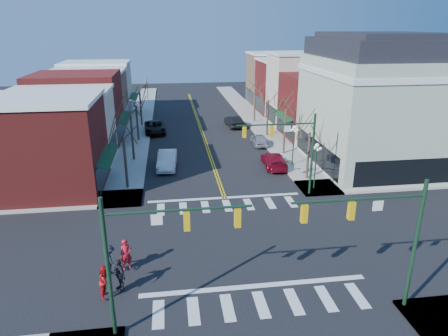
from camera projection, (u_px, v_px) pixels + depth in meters
name	position (u px, v px, depth m)	size (l,w,h in m)	color
ground	(241.00, 244.00, 26.94)	(160.00, 160.00, 0.00)	black
sidewalk_left	(132.00, 157.00, 44.41)	(3.50, 70.00, 0.15)	#9E9B93
sidewalk_right	(284.00, 151.00, 46.69)	(3.50, 70.00, 0.15)	#9E9B93
bldg_left_brick_a	(41.00, 147.00, 34.52)	(10.00, 8.50, 8.00)	maroon
bldg_left_stucco_a	(63.00, 128.00, 41.82)	(10.00, 7.00, 7.50)	beige
bldg_left_brick_b	(78.00, 109.00, 49.11)	(10.00, 9.00, 8.50)	maroon
bldg_left_tan	(90.00, 100.00, 56.92)	(10.00, 7.50, 7.80)	#9F7557
bldg_left_stucco_b	(98.00, 90.00, 64.07)	(10.00, 8.00, 8.20)	beige
bldg_right_brick_a	(324.00, 107.00, 51.59)	(10.00, 8.50, 8.00)	maroon
bldg_right_stucco	(305.00, 90.00, 58.47)	(10.00, 7.00, 10.00)	beige
bldg_right_brick_b	(289.00, 87.00, 65.72)	(10.00, 8.00, 8.50)	maroon
bldg_right_tan	(277.00, 80.00, 73.09)	(10.00, 8.00, 9.00)	#9F7557
victorian_corner	(377.00, 102.00, 40.34)	(12.25, 14.25, 13.30)	#ADBAA1
traffic_mast_near_left	(149.00, 246.00, 17.73)	(6.60, 0.28, 7.20)	#14331E
traffic_mast_near_right	(383.00, 230.00, 19.17)	(6.60, 0.28, 7.20)	#14331E
traffic_mast_far_right	(292.00, 144.00, 32.96)	(6.60, 0.28, 7.20)	#14331E
lamppost_corner	(316.00, 158.00, 34.92)	(0.36, 0.36, 4.33)	#14331E
lamppost_midblock	(294.00, 139.00, 40.98)	(0.36, 0.36, 4.33)	#14331E
tree_left_a	(126.00, 164.00, 35.29)	(0.24, 0.24, 4.76)	#382B21
tree_left_b	(132.00, 138.00, 42.70)	(0.24, 0.24, 5.04)	#382B21
tree_left_c	(137.00, 123.00, 50.24)	(0.24, 0.24, 4.55)	#382B21
tree_left_d	(141.00, 109.00, 57.63)	(0.24, 0.24, 4.90)	#382B21
tree_right_a	(308.00, 156.00, 37.50)	(0.24, 0.24, 4.62)	#382B21
tree_right_b	(285.00, 132.00, 44.86)	(0.24, 0.24, 5.18)	#382B21
tree_right_c	(267.00, 118.00, 52.37)	(0.24, 0.24, 4.83)	#382B21
tree_right_d	(255.00, 106.00, 59.80)	(0.24, 0.24, 4.97)	#382B21
car_left_near	(165.00, 161.00, 41.21)	(1.77, 4.40, 1.50)	#B8B8BD
car_left_mid	(167.00, 160.00, 41.13)	(1.82, 5.22, 1.72)	silver
car_left_far	(155.00, 127.00, 54.37)	(2.66, 5.77, 1.60)	black
car_right_near	(274.00, 160.00, 41.34)	(2.11, 5.20, 1.51)	maroon
car_right_mid	(259.00, 140.00, 48.86)	(1.68, 4.19, 1.43)	#BBBCC1
car_right_far	(233.00, 121.00, 57.64)	(1.73, 4.96, 1.63)	black
pedestrian_red_a	(126.00, 254.00, 23.71)	(0.71, 0.47, 1.94)	#B61320
pedestrian_red_b	(106.00, 281.00, 21.30)	(0.91, 0.71, 1.87)	#B21314
pedestrian_dark_a	(119.00, 274.00, 21.84)	(1.12, 0.47, 1.91)	#222129
pedestrian_dark_b	(110.00, 260.00, 23.29)	(1.18, 0.68, 1.83)	black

